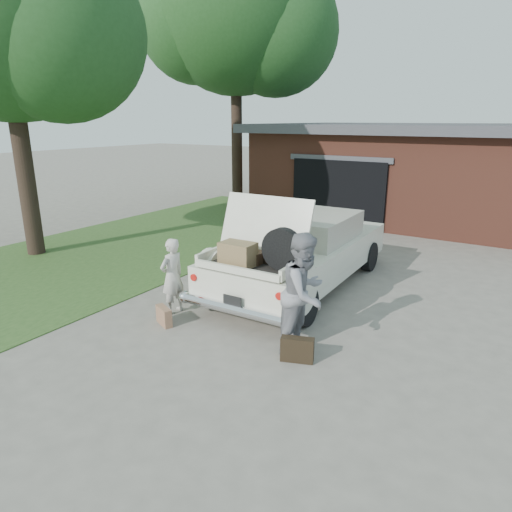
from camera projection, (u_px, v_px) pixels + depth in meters
The scene contains 10 objects.
ground at pixel (238, 324), 8.06m from camera, with size 90.00×90.00×0.00m, color gray.
grass_strip at pixel (141, 243), 13.31m from camera, with size 6.00×16.00×0.02m, color #2D4C1E.
house at pixel (441, 171), 16.35m from camera, with size 12.80×7.80×3.30m.
tree_left at pixel (4, 14), 10.54m from camera, with size 6.22×5.41×8.77m.
tree_back at pixel (237, 17), 17.21m from camera, with size 7.27×6.32×10.63m.
sedan at pixel (301, 251), 9.67m from camera, with size 2.19×5.39×2.16m.
woman_left at pixel (172, 276), 8.34m from camera, with size 0.52×0.34×1.43m, color beige.
woman_right at pixel (304, 293), 6.89m from camera, with size 0.92×0.71×1.89m, color gray.
suitcase_left at pixel (164, 316), 7.99m from camera, with size 0.42×0.13×0.32m, color #A07051.
suitcase_right at pixel (297, 350), 6.77m from camera, with size 0.49×0.16×0.38m, color black.
Camera 1 is at (4.22, -6.05, 3.48)m, focal length 32.00 mm.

